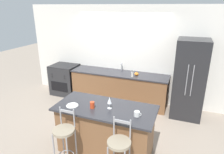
% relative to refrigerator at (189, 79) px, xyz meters
% --- Properties ---
extents(ground_plane, '(18.00, 18.00, 0.00)m').
position_rel_refrigerator_xyz_m(ground_plane, '(-1.83, -0.32, -0.97)').
color(ground_plane, gray).
extents(wall_back, '(6.00, 0.07, 2.70)m').
position_rel_refrigerator_xyz_m(wall_back, '(-1.83, 0.40, 0.38)').
color(wall_back, silver).
rests_on(wall_back, ground_plane).
extents(back_counter, '(2.73, 0.70, 0.90)m').
position_rel_refrigerator_xyz_m(back_counter, '(-1.83, 0.07, -0.52)').
color(back_counter, brown).
rests_on(back_counter, ground_plane).
extents(sink_faucet, '(0.02, 0.13, 0.22)m').
position_rel_refrigerator_xyz_m(sink_faucet, '(-1.83, 0.27, 0.07)').
color(sink_faucet, '#ADAFB5').
rests_on(sink_faucet, back_counter).
extents(kitchen_island, '(1.83, 0.85, 0.94)m').
position_rel_refrigerator_xyz_m(kitchen_island, '(-1.39, -1.99, -0.50)').
color(kitchen_island, brown).
rests_on(kitchen_island, ground_plane).
extents(refrigerator, '(0.72, 0.79, 1.95)m').
position_rel_refrigerator_xyz_m(refrigerator, '(0.00, 0.00, 0.00)').
color(refrigerator, '#232326').
rests_on(refrigerator, ground_plane).
extents(oven_range, '(0.79, 0.69, 0.93)m').
position_rel_refrigerator_xyz_m(oven_range, '(-3.62, 0.05, -0.51)').
color(oven_range, '#28282B').
rests_on(oven_range, ground_plane).
extents(bar_stool_near, '(0.36, 0.36, 1.08)m').
position_rel_refrigerator_xyz_m(bar_stool_near, '(-1.86, -2.62, -0.37)').
color(bar_stool_near, '#99999E').
rests_on(bar_stool_near, ground_plane).
extents(bar_stool_far, '(0.36, 0.36, 1.08)m').
position_rel_refrigerator_xyz_m(bar_stool_far, '(-0.91, -2.59, -0.37)').
color(bar_stool_far, '#99999E').
rests_on(bar_stool_far, ground_plane).
extents(dinner_plate, '(0.22, 0.22, 0.02)m').
position_rel_refrigerator_xyz_m(dinner_plate, '(-1.97, -2.16, -0.03)').
color(dinner_plate, white).
rests_on(dinner_plate, kitchen_island).
extents(wine_glass, '(0.08, 0.08, 0.21)m').
position_rel_refrigerator_xyz_m(wine_glass, '(-1.30, -2.00, 0.11)').
color(wine_glass, white).
rests_on(wine_glass, kitchen_island).
extents(coffee_mug, '(0.12, 0.09, 0.09)m').
position_rel_refrigerator_xyz_m(coffee_mug, '(-0.78, -2.09, 0.01)').
color(coffee_mug, white).
rests_on(coffee_mug, kitchen_island).
extents(tumbler_cup, '(0.08, 0.08, 0.12)m').
position_rel_refrigerator_xyz_m(tumbler_cup, '(-1.59, -2.11, 0.02)').
color(tumbler_cup, red).
rests_on(tumbler_cup, kitchen_island).
extents(pumpkin_decoration, '(0.11, 0.11, 0.11)m').
position_rel_refrigerator_xyz_m(pumpkin_decoration, '(-1.32, -0.01, -0.03)').
color(pumpkin_decoration, orange).
rests_on(pumpkin_decoration, back_counter).
extents(soap_bottle, '(0.05, 0.05, 0.17)m').
position_rel_refrigerator_xyz_m(soap_bottle, '(-1.39, -0.16, 0.00)').
color(soap_bottle, silver).
rests_on(soap_bottle, back_counter).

